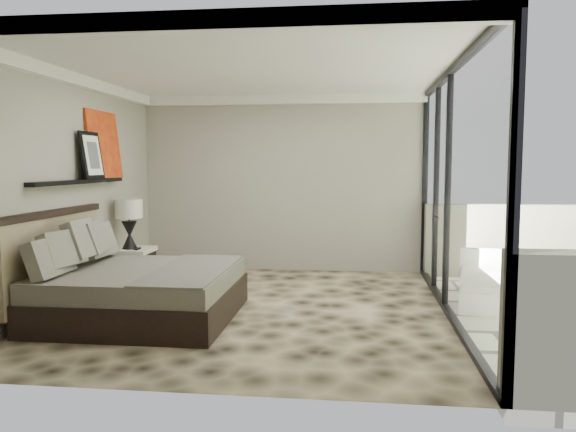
# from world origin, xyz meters

# --- Properties ---
(floor) EXTENTS (5.00, 5.00, 0.00)m
(floor) POSITION_xyz_m (0.00, 0.00, 0.00)
(floor) COLOR black
(floor) RESTS_ON ground
(ceiling) EXTENTS (4.50, 5.00, 0.02)m
(ceiling) POSITION_xyz_m (0.00, 0.00, 2.79)
(ceiling) COLOR silver
(ceiling) RESTS_ON back_wall
(back_wall) EXTENTS (4.50, 0.02, 2.80)m
(back_wall) POSITION_xyz_m (0.00, 2.49, 1.40)
(back_wall) COLOR gray
(back_wall) RESTS_ON floor
(left_wall) EXTENTS (0.02, 5.00, 2.80)m
(left_wall) POSITION_xyz_m (-2.24, 0.00, 1.40)
(left_wall) COLOR gray
(left_wall) RESTS_ON floor
(glass_wall) EXTENTS (0.08, 5.00, 2.80)m
(glass_wall) POSITION_xyz_m (2.25, 0.00, 1.40)
(glass_wall) COLOR white
(glass_wall) RESTS_ON floor
(picture_ledge) EXTENTS (0.12, 2.20, 0.05)m
(picture_ledge) POSITION_xyz_m (-2.18, 0.10, 1.50)
(picture_ledge) COLOR black
(picture_ledge) RESTS_ON left_wall
(bed) EXTENTS (2.07, 2.01, 1.15)m
(bed) POSITION_xyz_m (-1.28, -0.54, 0.34)
(bed) COLOR black
(bed) RESTS_ON floor
(nightstand) EXTENTS (0.60, 0.60, 0.57)m
(nightstand) POSITION_xyz_m (-1.98, 1.15, 0.28)
(nightstand) COLOR black
(nightstand) RESTS_ON floor
(table_lamp) EXTENTS (0.38, 0.38, 0.70)m
(table_lamp) POSITION_xyz_m (-1.99, 1.09, 0.97)
(table_lamp) COLOR black
(table_lamp) RESTS_ON nightstand
(abstract_canvas) EXTENTS (0.13, 0.90, 0.90)m
(abstract_canvas) POSITION_xyz_m (-2.19, 0.80, 1.97)
(abstract_canvas) COLOR red
(abstract_canvas) RESTS_ON picture_ledge
(framed_print) EXTENTS (0.11, 0.50, 0.60)m
(framed_print) POSITION_xyz_m (-2.14, 0.33, 1.82)
(framed_print) COLOR black
(framed_print) RESTS_ON picture_ledge
(lounger) EXTENTS (0.99, 1.57, 0.57)m
(lounger) POSITION_xyz_m (2.86, 0.70, 0.18)
(lounger) COLOR white
(lounger) RESTS_ON terrace_slab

